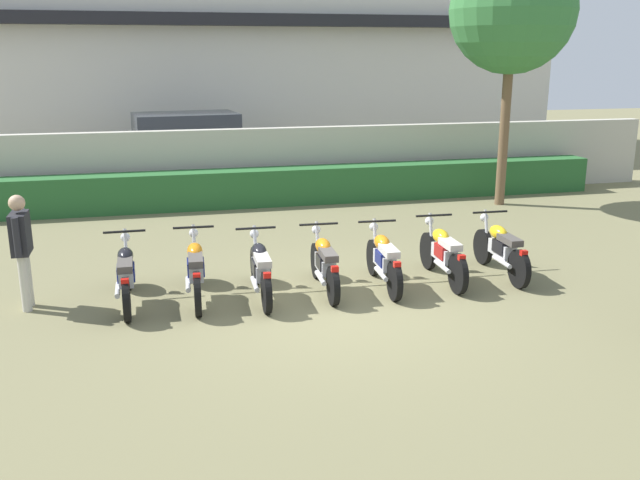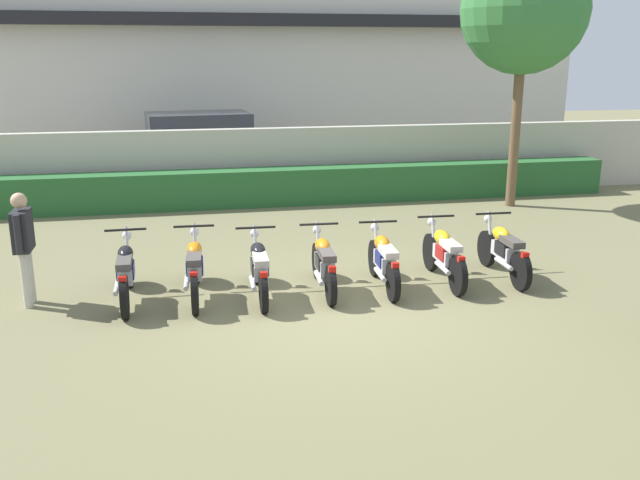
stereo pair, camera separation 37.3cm
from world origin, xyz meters
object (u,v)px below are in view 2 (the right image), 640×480
(inspector_person, at_px, (23,240))
(motorcycle_in_row_2, at_px, (259,268))
(motorcycle_in_row_5, at_px, (444,254))
(motorcycle_in_row_1, at_px, (195,268))
(motorcycle_in_row_0, at_px, (126,272))
(motorcycle_in_row_4, at_px, (384,260))
(tree_near_inspector, at_px, (524,10))
(motorcycle_in_row_3, at_px, (324,263))
(motorcycle_in_row_6, at_px, (503,250))
(parked_car, at_px, (205,148))

(inspector_person, bearing_deg, motorcycle_in_row_2, -5.72)
(motorcycle_in_row_5, bearing_deg, motorcycle_in_row_1, 91.33)
(motorcycle_in_row_2, bearing_deg, motorcycle_in_row_0, 86.48)
(motorcycle_in_row_0, relative_size, motorcycle_in_row_4, 1.09)
(tree_near_inspector, distance_m, motorcycle_in_row_3, 8.39)
(motorcycle_in_row_3, distance_m, motorcycle_in_row_4, 0.92)
(tree_near_inspector, xyz_separation_m, motorcycle_in_row_4, (-4.60, -5.02, -3.91))
(motorcycle_in_row_3, height_order, motorcycle_in_row_5, motorcycle_in_row_5)
(motorcycle_in_row_6, xyz_separation_m, inspector_person, (-7.13, 0.20, 0.51))
(motorcycle_in_row_2, xyz_separation_m, motorcycle_in_row_6, (3.90, 0.12, 0.01))
(motorcycle_in_row_2, bearing_deg, motorcycle_in_row_6, -86.54)
(motorcycle_in_row_1, xyz_separation_m, inspector_person, (-2.32, 0.17, 0.50))
(motorcycle_in_row_3, bearing_deg, motorcycle_in_row_2, 96.08)
(tree_near_inspector, xyz_separation_m, motorcycle_in_row_2, (-6.49, -5.03, -3.91))
(tree_near_inspector, distance_m, motorcycle_in_row_4, 7.85)
(motorcycle_in_row_0, xyz_separation_m, motorcycle_in_row_5, (4.77, -0.08, 0.00))
(motorcycle_in_row_1, distance_m, motorcycle_in_row_4, 2.81)
(motorcycle_in_row_0, bearing_deg, motorcycle_in_row_5, -91.63)
(motorcycle_in_row_4, bearing_deg, motorcycle_in_row_6, -83.48)
(motorcycle_in_row_0, bearing_deg, motorcycle_in_row_4, -93.07)
(motorcycle_in_row_0, height_order, motorcycle_in_row_2, motorcycle_in_row_0)
(motorcycle_in_row_5, relative_size, motorcycle_in_row_6, 1.00)
(motorcycle_in_row_5, bearing_deg, motorcycle_in_row_6, -86.02)
(parked_car, bearing_deg, motorcycle_in_row_1, -99.78)
(motorcycle_in_row_0, height_order, inspector_person, inspector_person)
(motorcycle_in_row_2, relative_size, motorcycle_in_row_5, 0.99)
(motorcycle_in_row_1, relative_size, motorcycle_in_row_3, 1.09)
(inspector_person, bearing_deg, motorcycle_in_row_3, -3.58)
(motorcycle_in_row_6, bearing_deg, motorcycle_in_row_1, 91.35)
(parked_car, xyz_separation_m, tree_near_inspector, (6.82, -4.58, 3.41))
(motorcycle_in_row_3, xyz_separation_m, motorcycle_in_row_5, (1.91, 0.03, 0.01))
(motorcycle_in_row_3, relative_size, inspector_person, 1.12)
(parked_car, relative_size, tree_near_inspector, 0.81)
(motorcycle_in_row_0, bearing_deg, motorcycle_in_row_3, -92.89)
(parked_car, distance_m, motorcycle_in_row_1, 9.49)
(motorcycle_in_row_1, bearing_deg, motorcycle_in_row_4, -90.30)
(parked_car, distance_m, tree_near_inspector, 8.90)
(motorcycle_in_row_2, height_order, motorcycle_in_row_6, motorcycle_in_row_6)
(motorcycle_in_row_3, height_order, motorcycle_in_row_6, motorcycle_in_row_6)
(motorcycle_in_row_3, bearing_deg, motorcycle_in_row_0, 90.30)
(motorcycle_in_row_2, bearing_deg, motorcycle_in_row_5, -86.51)
(motorcycle_in_row_2, height_order, motorcycle_in_row_4, motorcycle_in_row_4)
(parked_car, relative_size, motorcycle_in_row_0, 2.40)
(motorcycle_in_row_1, distance_m, motorcycle_in_row_6, 4.81)
(motorcycle_in_row_4, xyz_separation_m, inspector_person, (-5.12, 0.31, 0.51))
(tree_near_inspector, relative_size, motorcycle_in_row_4, 3.22)
(motorcycle_in_row_3, xyz_separation_m, inspector_person, (-4.21, 0.26, 0.52))
(motorcycle_in_row_5, distance_m, motorcycle_in_row_6, 1.01)
(motorcycle_in_row_2, bearing_deg, parked_car, 3.66)
(parked_car, bearing_deg, motorcycle_in_row_3, -88.47)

